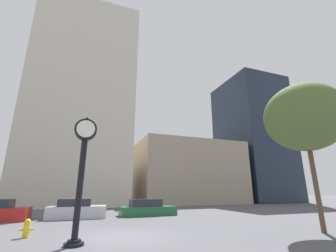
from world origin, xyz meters
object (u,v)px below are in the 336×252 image
Objects in this scene: car_silver at (77,210)px; bare_tree at (304,117)px; fire_hydrant_near at (27,228)px; street_clock at (82,162)px; car_green at (147,209)px.

car_silver is 16.60m from bare_tree.
street_clock is at bearing -49.23° from fire_hydrant_near.
car_green is at bearing 60.29° from street_clock.
car_green is (5.34, 9.35, -2.56)m from street_clock.
car_silver is (-0.15, 9.35, -2.51)m from street_clock.
car_silver reaches higher than fire_hydrant_near.
car_silver is at bearing 74.82° from fire_hydrant_near.
car_green is at bearing 43.40° from fire_hydrant_near.
car_green is at bearing 3.32° from car_silver.
car_silver is at bearing 90.94° from street_clock.
street_clock is 11.07m from car_green.
car_green is 13.39m from bare_tree.
street_clock reaches higher than fire_hydrant_near.
fire_hydrant_near is at bearing 130.77° from street_clock.
car_silver reaches higher than car_green.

